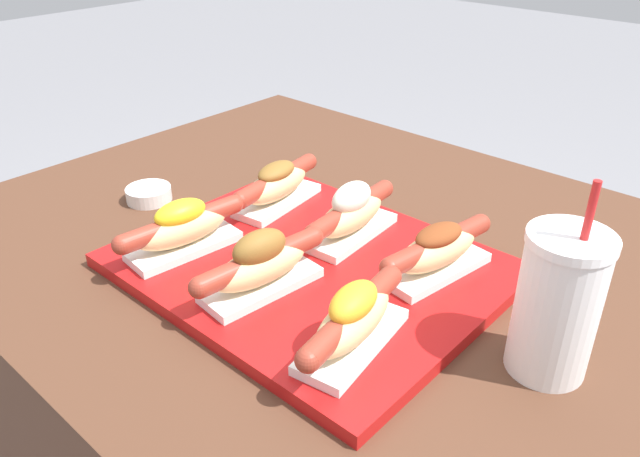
{
  "coord_description": "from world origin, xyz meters",
  "views": [
    {
      "loc": [
        0.5,
        -0.59,
        1.2
      ],
      "look_at": [
        0.02,
        -0.07,
        0.8
      ],
      "focal_mm": 35.0,
      "sensor_mm": 36.0,
      "label": 1
    }
  ],
  "objects_px": {
    "hot_dog_3": "(277,184)",
    "hot_dog_4": "(351,213)",
    "hot_dog_0": "(182,228)",
    "hot_dog_1": "(260,264)",
    "sauce_bowl": "(149,193)",
    "drink_cup": "(557,304)",
    "serving_tray": "(310,266)",
    "hot_dog_5": "(437,250)",
    "hot_dog_2": "(353,319)"
  },
  "relations": [
    {
      "from": "hot_dog_3",
      "to": "hot_dog_4",
      "type": "distance_m",
      "value": 0.15
    },
    {
      "from": "hot_dog_0",
      "to": "hot_dog_1",
      "type": "xyz_separation_m",
      "value": [
        0.14,
        0.01,
        0.0
      ]
    },
    {
      "from": "hot_dog_0",
      "to": "sauce_bowl",
      "type": "xyz_separation_m",
      "value": [
        -0.19,
        0.07,
        -0.04
      ]
    },
    {
      "from": "hot_dog_3",
      "to": "hot_dog_4",
      "type": "relative_size",
      "value": 0.99
    },
    {
      "from": "hot_dog_4",
      "to": "sauce_bowl",
      "type": "distance_m",
      "value": 0.35
    },
    {
      "from": "hot_dog_0",
      "to": "drink_cup",
      "type": "distance_m",
      "value": 0.47
    },
    {
      "from": "hot_dog_1",
      "to": "drink_cup",
      "type": "relative_size",
      "value": 0.87
    },
    {
      "from": "hot_dog_1",
      "to": "hot_dog_3",
      "type": "distance_m",
      "value": 0.23
    },
    {
      "from": "serving_tray",
      "to": "drink_cup",
      "type": "height_order",
      "value": "drink_cup"
    },
    {
      "from": "hot_dog_3",
      "to": "hot_dog_5",
      "type": "height_order",
      "value": "same"
    },
    {
      "from": "drink_cup",
      "to": "hot_dog_1",
      "type": "bearing_deg",
      "value": -158.91
    },
    {
      "from": "hot_dog_1",
      "to": "sauce_bowl",
      "type": "height_order",
      "value": "hot_dog_1"
    },
    {
      "from": "hot_dog_2",
      "to": "hot_dog_4",
      "type": "xyz_separation_m",
      "value": [
        -0.15,
        0.18,
        0.0
      ]
    },
    {
      "from": "sauce_bowl",
      "to": "hot_dog_4",
      "type": "bearing_deg",
      "value": 17.52
    },
    {
      "from": "hot_dog_2",
      "to": "hot_dog_3",
      "type": "bearing_deg",
      "value": 148.69
    },
    {
      "from": "hot_dog_1",
      "to": "hot_dog_5",
      "type": "distance_m",
      "value": 0.22
    },
    {
      "from": "drink_cup",
      "to": "serving_tray",
      "type": "bearing_deg",
      "value": -174.07
    },
    {
      "from": "hot_dog_4",
      "to": "hot_dog_1",
      "type": "bearing_deg",
      "value": -89.13
    },
    {
      "from": "drink_cup",
      "to": "hot_dog_0",
      "type": "bearing_deg",
      "value": -164.54
    },
    {
      "from": "hot_dog_3",
      "to": "sauce_bowl",
      "type": "xyz_separation_m",
      "value": [
        -0.19,
        -0.11,
        -0.04
      ]
    },
    {
      "from": "hot_dog_0",
      "to": "sauce_bowl",
      "type": "height_order",
      "value": "hot_dog_0"
    },
    {
      "from": "hot_dog_1",
      "to": "hot_dog_3",
      "type": "xyz_separation_m",
      "value": [
        -0.15,
        0.17,
        -0.0
      ]
    },
    {
      "from": "serving_tray",
      "to": "hot_dog_1",
      "type": "xyz_separation_m",
      "value": [
        0.0,
        -0.09,
        0.04
      ]
    },
    {
      "from": "hot_dog_2",
      "to": "sauce_bowl",
      "type": "xyz_separation_m",
      "value": [
        -0.49,
        0.08,
        -0.04
      ]
    },
    {
      "from": "hot_dog_0",
      "to": "hot_dog_5",
      "type": "xyz_separation_m",
      "value": [
        0.28,
        0.18,
        -0.0
      ]
    },
    {
      "from": "hot_dog_0",
      "to": "hot_dog_2",
      "type": "relative_size",
      "value": 1.01
    },
    {
      "from": "hot_dog_4",
      "to": "serving_tray",
      "type": "bearing_deg",
      "value": -88.61
    },
    {
      "from": "hot_dog_1",
      "to": "sauce_bowl",
      "type": "xyz_separation_m",
      "value": [
        -0.34,
        0.07,
        -0.04
      ]
    },
    {
      "from": "hot_dog_3",
      "to": "drink_cup",
      "type": "bearing_deg",
      "value": -6.74
    },
    {
      "from": "hot_dog_4",
      "to": "hot_dog_5",
      "type": "xyz_separation_m",
      "value": [
        0.14,
        -0.0,
        -0.0
      ]
    },
    {
      "from": "hot_dog_5",
      "to": "drink_cup",
      "type": "xyz_separation_m",
      "value": [
        0.17,
        -0.05,
        0.03
      ]
    },
    {
      "from": "drink_cup",
      "to": "hot_dog_3",
      "type": "bearing_deg",
      "value": 173.26
    },
    {
      "from": "hot_dog_0",
      "to": "hot_dog_5",
      "type": "height_order",
      "value": "hot_dog_0"
    },
    {
      "from": "serving_tray",
      "to": "hot_dog_2",
      "type": "height_order",
      "value": "hot_dog_2"
    },
    {
      "from": "hot_dog_2",
      "to": "hot_dog_4",
      "type": "distance_m",
      "value": 0.24
    },
    {
      "from": "sauce_bowl",
      "to": "hot_dog_3",
      "type": "bearing_deg",
      "value": 29.18
    },
    {
      "from": "hot_dog_0",
      "to": "hot_dog_2",
      "type": "xyz_separation_m",
      "value": [
        0.29,
        -0.0,
        0.0
      ]
    },
    {
      "from": "hot_dog_2",
      "to": "sauce_bowl",
      "type": "bearing_deg",
      "value": 171.17
    },
    {
      "from": "serving_tray",
      "to": "hot_dog_5",
      "type": "xyz_separation_m",
      "value": [
        0.14,
        0.09,
        0.04
      ]
    },
    {
      "from": "hot_dog_5",
      "to": "sauce_bowl",
      "type": "relative_size",
      "value": 2.67
    },
    {
      "from": "sauce_bowl",
      "to": "drink_cup",
      "type": "distance_m",
      "value": 0.65
    },
    {
      "from": "hot_dog_0",
      "to": "hot_dog_3",
      "type": "distance_m",
      "value": 0.18
    },
    {
      "from": "hot_dog_1",
      "to": "sauce_bowl",
      "type": "distance_m",
      "value": 0.35
    },
    {
      "from": "serving_tray",
      "to": "sauce_bowl",
      "type": "xyz_separation_m",
      "value": [
        -0.34,
        -0.02,
        0.0
      ]
    },
    {
      "from": "hot_dog_2",
      "to": "hot_dog_1",
      "type": "bearing_deg",
      "value": 177.16
    },
    {
      "from": "sauce_bowl",
      "to": "hot_dog_0",
      "type": "bearing_deg",
      "value": -21.07
    },
    {
      "from": "sauce_bowl",
      "to": "drink_cup",
      "type": "height_order",
      "value": "drink_cup"
    },
    {
      "from": "hot_dog_0",
      "to": "sauce_bowl",
      "type": "distance_m",
      "value": 0.21
    },
    {
      "from": "hot_dog_2",
      "to": "hot_dog_5",
      "type": "bearing_deg",
      "value": 93.91
    },
    {
      "from": "serving_tray",
      "to": "drink_cup",
      "type": "bearing_deg",
      "value": 5.93
    }
  ]
}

